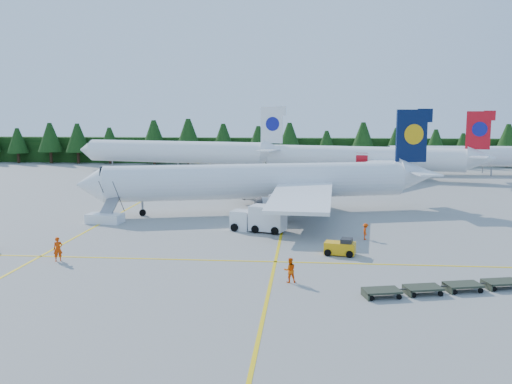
# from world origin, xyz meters

# --- Properties ---
(ground) EXTENTS (320.00, 320.00, 0.00)m
(ground) POSITION_xyz_m (0.00, 0.00, 0.00)
(ground) COLOR gray
(ground) RESTS_ON ground
(taxi_stripe_a) EXTENTS (0.25, 120.00, 0.01)m
(taxi_stripe_a) POSITION_xyz_m (-14.00, 20.00, 0.01)
(taxi_stripe_a) COLOR yellow
(taxi_stripe_a) RESTS_ON ground
(taxi_stripe_b) EXTENTS (0.25, 120.00, 0.01)m
(taxi_stripe_b) POSITION_xyz_m (6.00, 20.00, 0.01)
(taxi_stripe_b) COLOR yellow
(taxi_stripe_b) RESTS_ON ground
(taxi_stripe_cross) EXTENTS (80.00, 0.25, 0.01)m
(taxi_stripe_cross) POSITION_xyz_m (0.00, -6.00, 0.01)
(taxi_stripe_cross) COLOR yellow
(taxi_stripe_cross) RESTS_ON ground
(treeline_hedge) EXTENTS (220.00, 4.00, 6.00)m
(treeline_hedge) POSITION_xyz_m (0.00, 82.00, 3.00)
(treeline_hedge) COLOR black
(treeline_hedge) RESTS_ON ground
(airliner_navy) EXTENTS (41.86, 34.00, 12.43)m
(airliner_navy) POSITION_xyz_m (1.82, 16.64, 3.74)
(airliner_navy) COLOR white
(airliner_navy) RESTS_ON ground
(airliner_red) EXTENTS (41.22, 33.50, 12.21)m
(airliner_red) POSITION_xyz_m (18.05, 54.08, 3.67)
(airliner_red) COLOR white
(airliner_red) RESTS_ON ground
(airliner_far_left) EXTENTS (44.21, 13.25, 13.03)m
(airliner_far_left) POSITION_xyz_m (-19.70, 62.43, 4.08)
(airliner_far_left) COLOR white
(airliner_far_left) RESTS_ON ground
(airliner_far_right) EXTENTS (39.73, 4.59, 11.55)m
(airliner_far_right) POSITION_xyz_m (40.15, 62.34, 3.62)
(airliner_far_right) COLOR white
(airliner_far_right) RESTS_ON ground
(airstairs) EXTENTS (4.10, 5.56, 3.50)m
(airstairs) POSITION_xyz_m (-13.64, 8.99, 0.76)
(airstairs) COLOR white
(airstairs) RESTS_ON ground
(service_truck) EXTENTS (5.94, 3.57, 2.70)m
(service_truck) POSITION_xyz_m (3.59, 5.89, 1.34)
(service_truck) COLOR white
(service_truck) RESTS_ON ground
(baggage_tug) EXTENTS (2.81, 1.87, 1.39)m
(baggage_tug) POSITION_xyz_m (11.46, -3.22, 0.68)
(baggage_tug) COLOR #ECA40D
(baggage_tug) RESTS_ON ground
(dolly_train) EXTENTS (11.26, 4.77, 0.14)m
(dolly_train) POSITION_xyz_m (17.84, -12.86, 0.45)
(dolly_train) COLOR #2F3526
(dolly_train) RESTS_ON ground
(crew_a) EXTENTS (0.88, 0.79, 2.02)m
(crew_a) POSITION_xyz_m (-11.80, -7.37, 1.01)
(crew_a) COLOR #E43B04
(crew_a) RESTS_ON ground
(crew_b) EXTENTS (1.02, 0.88, 1.81)m
(crew_b) POSITION_xyz_m (7.36, -11.51, 0.90)
(crew_b) COLOR #FF5905
(crew_b) RESTS_ON ground
(crew_c) EXTENTS (0.45, 0.66, 1.58)m
(crew_c) POSITION_xyz_m (14.16, 2.95, 0.79)
(crew_c) COLOR #E63E04
(crew_c) RESTS_ON ground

